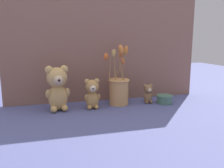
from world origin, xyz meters
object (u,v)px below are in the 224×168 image
Objects in this scene: teddy_bear_small at (148,93)px; decorative_tin_tall at (164,99)px; teddy_bear_large at (58,87)px; teddy_bear_medium at (92,93)px; flower_vase at (119,88)px.

teddy_bear_small is 1.20× the size of decorative_tin_tall.
teddy_bear_large reaches higher than teddy_bear_medium.
teddy_bear_large is 2.51× the size of decorative_tin_tall.
teddy_bear_large is 1.45× the size of teddy_bear_medium.
teddy_bear_small is 0.10m from decorative_tin_tall.
decorative_tin_tall is at bearing -2.39° from teddy_bear_large.
teddy_bear_medium is 0.48× the size of flower_vase.
flower_vase is 3.63× the size of decorative_tin_tall.
decorative_tin_tall is (0.60, -0.02, -0.10)m from teddy_bear_large.
teddy_bear_large reaches higher than teddy_bear_small.
decorative_tin_tall is (0.42, -0.01, -0.06)m from teddy_bear_medium.
decorative_tin_tall is at bearing -20.18° from teddy_bear_small.
flower_vase reaches higher than teddy_bear_large.
teddy_bear_large is 0.69× the size of flower_vase.
flower_vase is at bearing 13.75° from teddy_bear_medium.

